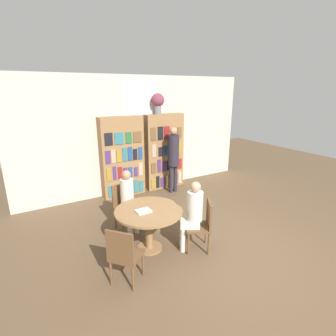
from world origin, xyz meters
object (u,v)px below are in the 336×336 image
Objects in this scene: chair_near_camera at (124,254)px; librarian_standing at (173,153)px; flower_vase at (158,101)px; seated_reader_left at (128,198)px; seated_reader_right at (192,212)px; chair_far_side at (203,223)px; chair_left_side at (124,204)px; bookshelf_left at (122,157)px; reading_table at (149,217)px; bookshelf_right at (164,152)px.

chair_near_camera is 3.61m from librarian_standing.
flower_vase is 2.94m from seated_reader_left.
flower_vase is 0.43× the size of seated_reader_right.
chair_left_side is at bearing 63.00° from chair_far_side.
flower_vase reaches higher than bookshelf_left.
chair_near_camera is (-2.25, -3.12, -1.85)m from flower_vase.
bookshelf_left is at bearing -179.73° from flower_vase.
reading_table is 0.92× the size of seated_reader_left.
reading_table is at bearing -124.56° from bookshelf_right.
chair_near_camera is 1.47m from chair_far_side.
reading_table is 0.73m from seated_reader_left.
flower_vase is at bearing 103.13° from chair_near_camera.
bookshelf_left is at bearing 78.21° from reading_table.
reading_table is (-1.74, -2.52, -0.40)m from bookshelf_right.
chair_left_side is 0.72× the size of seated_reader_right.
librarian_standing reaches higher than seated_reader_right.
seated_reader_right is at bearing -107.98° from flower_vase.
bookshelf_right reaches higher than chair_left_side.
chair_near_camera is 0.72× the size of seated_reader_left.
bookshelf_right is at bearing 89.69° from librarian_standing.
flower_vase is at bearing 108.47° from librarian_standing.
bookshelf_left is 2.91m from seated_reader_right.
reading_table is 1.28× the size of chair_near_camera.
seated_reader_right is at bearing 90.00° from chair_far_side.
flower_vase reaches higher than seated_reader_right.
chair_left_side is at bearing 117.00° from chair_near_camera.
bookshelf_right reaches higher than reading_table.
librarian_standing is (1.81, 1.12, 0.57)m from chair_left_side.
librarian_standing reaches higher than chair_left_side.
seated_reader_left reaches higher than chair_far_side.
chair_near_camera is at bearing -125.75° from flower_vase.
seated_reader_right is at bearing -88.07° from bookshelf_left.
flower_vase is at bearing 0.27° from bookshelf_left.
librarian_standing is (1.21, -0.50, 0.05)m from bookshelf_left.
bookshelf_left is 1.65× the size of seated_reader_left.
chair_left_side reaches higher than reading_table.
bookshelf_left is 2.28× the size of chair_far_side.
flower_vase reaches higher than reading_table.
bookshelf_right is at bearing -0.00° from bookshelf_left.
bookshelf_right reaches higher than librarian_standing.
chair_far_side is at bearing -107.78° from bookshelf_right.
bookshelf_left reaches higher than chair_left_side.
reading_table is (-1.56, -2.52, -1.74)m from flower_vase.
bookshelf_right is at bearing 55.44° from reading_table.
chair_far_side is at bearing -104.72° from flower_vase.
chair_left_side is 0.27m from seated_reader_left.
flower_vase is at bearing -140.53° from chair_left_side.
bookshelf_left reaches higher than librarian_standing.
reading_table is at bearing -130.64° from librarian_standing.
seated_reader_left reaches higher than chair_left_side.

